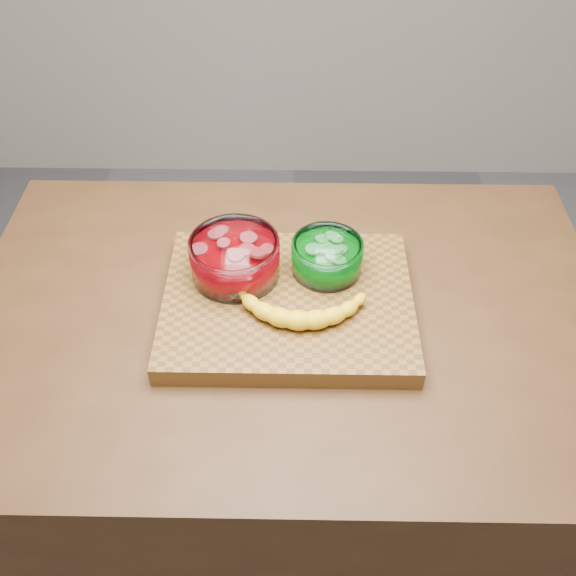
{
  "coord_description": "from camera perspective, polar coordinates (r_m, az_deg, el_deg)",
  "views": [
    {
      "loc": [
        0.01,
        -0.81,
        1.77
      ],
      "look_at": [
        0.0,
        0.0,
        0.96
      ],
      "focal_mm": 40.0,
      "sensor_mm": 36.0,
      "label": 1
    }
  ],
  "objects": [
    {
      "name": "bowl_red",
      "position": [
        1.18,
        -4.74,
        2.65
      ],
      "size": [
        0.16,
        0.16,
        0.08
      ],
      "color": "white",
      "rests_on": "cutting_board"
    },
    {
      "name": "cutting_board",
      "position": [
        1.17,
        0.0,
        -1.38
      ],
      "size": [
        0.45,
        0.35,
        0.04
      ],
      "primitive_type": "cube",
      "color": "brown",
      "rests_on": "counter"
    },
    {
      "name": "bowl_green",
      "position": [
        1.19,
        3.48,
        2.81
      ],
      "size": [
        0.13,
        0.13,
        0.06
      ],
      "color": "white",
      "rests_on": "cutting_board"
    },
    {
      "name": "banana",
      "position": [
        1.11,
        1.1,
        -1.65
      ],
      "size": [
        0.27,
        0.12,
        0.04
      ],
      "primitive_type": null,
      "color": "yellow",
      "rests_on": "cutting_board"
    },
    {
      "name": "ground",
      "position": [
        1.94,
        0.0,
        -20.4
      ],
      "size": [
        3.5,
        3.5,
        0.0
      ],
      "primitive_type": "plane",
      "color": "#5A5A5F",
      "rests_on": "ground"
    },
    {
      "name": "counter",
      "position": [
        1.54,
        0.0,
        -13.47
      ],
      "size": [
        1.2,
        0.8,
        0.9
      ],
      "primitive_type": "cube",
      "color": "#462A15",
      "rests_on": "ground"
    }
  ]
}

